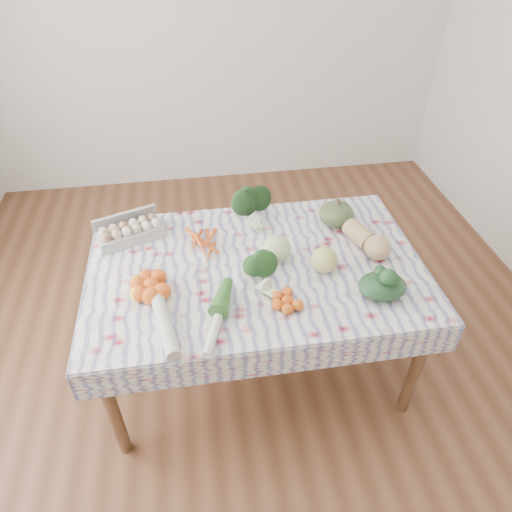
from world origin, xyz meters
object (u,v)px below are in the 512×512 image
butternut_squash (368,238)px  grapefruit (324,260)px  cabbage (277,249)px  kabocha_squash (336,214)px  egg_carton (131,233)px  dining_table (256,277)px

butternut_squash → grapefruit: (-0.26, -0.13, -0.00)m
cabbage → grapefruit: 0.24m
kabocha_squash → butternut_squash: butternut_squash is taller
egg_carton → grapefruit: grapefruit is taller
grapefruit → butternut_squash: bearing=25.8°
dining_table → grapefruit: (0.32, -0.09, 0.15)m
dining_table → grapefruit: grapefruit is taller
butternut_squash → grapefruit: size_ratio=2.22×
egg_carton → butternut_squash: bearing=-32.2°
dining_table → butternut_squash: bearing=4.1°
cabbage → grapefruit: bearing=-27.9°
egg_carton → kabocha_squash: size_ratio=1.77×
egg_carton → cabbage: (0.73, -0.28, 0.02)m
cabbage → butternut_squash: (0.48, 0.02, -0.00)m
cabbage → grapefruit: cabbage is taller
dining_table → cabbage: size_ratio=11.44×
kabocha_squash → cabbage: 0.46m
dining_table → cabbage: cabbage is taller
cabbage → dining_table: bearing=-166.5°
butternut_squash → dining_table: bearing=164.1°
kabocha_squash → cabbage: bearing=-145.9°
cabbage → kabocha_squash: bearing=34.1°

